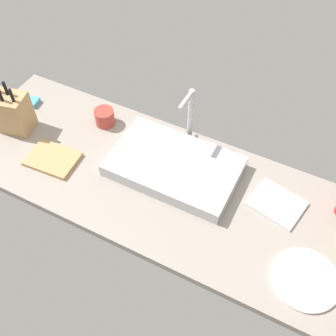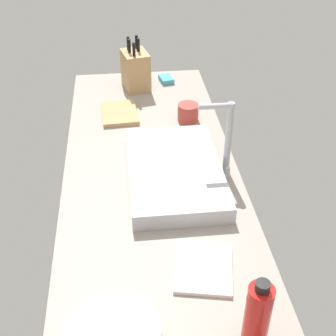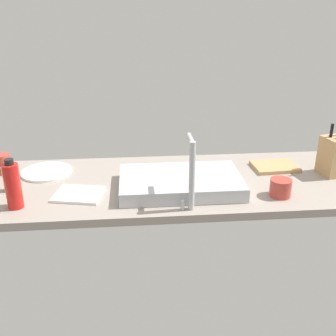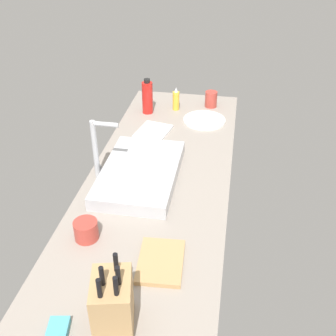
# 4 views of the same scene
# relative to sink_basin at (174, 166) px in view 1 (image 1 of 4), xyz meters

# --- Properties ---
(countertop_slab) EXTENTS (1.93, 0.64, 0.04)m
(countertop_slab) POSITION_rel_sink_basin_xyz_m (0.02, -0.08, -0.05)
(countertop_slab) COLOR gray
(countertop_slab) RESTS_ON ground
(sink_basin) EXTENTS (0.53, 0.33, 0.06)m
(sink_basin) POSITION_rel_sink_basin_xyz_m (0.00, 0.00, 0.00)
(sink_basin) COLOR #B7BABF
(sink_basin) RESTS_ON countertop_slab
(faucet) EXTENTS (0.06, 0.12, 0.28)m
(faucet) POSITION_rel_sink_basin_xyz_m (-0.02, 0.18, 0.13)
(faucet) COLOR #B7BABF
(faucet) RESTS_ON countertop_slab
(knife_block) EXTENTS (0.17, 0.14, 0.25)m
(knife_block) POSITION_rel_sink_basin_xyz_m (-0.76, -0.10, 0.06)
(knife_block) COLOR tan
(knife_block) RESTS_ON countertop_slab
(cutting_board) EXTENTS (0.22, 0.17, 0.02)m
(cutting_board) POSITION_rel_sink_basin_xyz_m (-0.49, -0.19, -0.02)
(cutting_board) COLOR tan
(cutting_board) RESTS_ON countertop_slab
(dinner_plate) EXTENTS (0.24, 0.24, 0.01)m
(dinner_plate) POSITION_rel_sink_basin_xyz_m (0.62, -0.23, -0.02)
(dinner_plate) COLOR white
(dinner_plate) RESTS_ON countertop_slab
(dish_towel) EXTENTS (0.23, 0.20, 0.01)m
(dish_towel) POSITION_rel_sink_basin_xyz_m (0.44, 0.03, -0.02)
(dish_towel) COLOR white
(dish_towel) RESTS_ON countertop_slab
(coffee_mug) EXTENTS (0.09, 0.09, 0.08)m
(coffee_mug) POSITION_rel_sink_basin_xyz_m (-0.41, 0.11, 0.01)
(coffee_mug) COLOR #B23D33
(coffee_mug) RESTS_ON countertop_slab
(dish_sponge) EXTENTS (0.10, 0.07, 0.02)m
(dish_sponge) POSITION_rel_sink_basin_xyz_m (-0.82, 0.06, -0.02)
(dish_sponge) COLOR #4CA3BC
(dish_sponge) RESTS_ON countertop_slab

